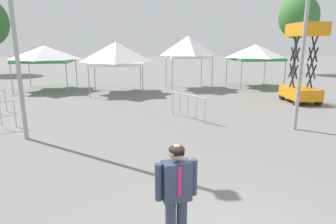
{
  "coord_description": "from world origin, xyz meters",
  "views": [
    {
      "loc": [
        -1.11,
        -3.32,
        3.17
      ],
      "look_at": [
        -0.29,
        4.51,
        1.3
      ],
      "focal_mm": 30.79,
      "sensor_mm": 36.0,
      "label": 1
    }
  ],
  "objects": [
    {
      "name": "canopy_tent_right_of_center",
      "position": [
        -2.48,
        15.84,
        2.55
      ],
      "size": [
        3.48,
        3.48,
        3.28
      ],
      "color": "#9E9EA3",
      "rests_on": "ground"
    },
    {
      "name": "tree_behind_tents_left",
      "position": [
        15.59,
        26.31,
        5.84
      ],
      "size": [
        4.01,
        4.01,
        8.06
      ],
      "color": "brown",
      "rests_on": "ground"
    },
    {
      "name": "canopy_tent_far_left",
      "position": [
        7.58,
        17.62,
        2.54
      ],
      "size": [
        3.42,
        3.42,
        3.12
      ],
      "color": "#9E9EA3",
      "rests_on": "ground"
    },
    {
      "name": "person_foreground",
      "position": [
        -0.59,
        0.51,
        1.03
      ],
      "size": [
        0.64,
        0.32,
        1.78
      ],
      "color": "#33384C",
      "rests_on": "ground"
    },
    {
      "name": "canopy_tent_behind_right",
      "position": [
        -7.43,
        17.55,
        2.48
      ],
      "size": [
        3.62,
        3.62,
        3.04
      ],
      "color": "#9E9EA3",
      "rests_on": "ground"
    },
    {
      "name": "crowd_barrier_mid_lot",
      "position": [
        0.99,
        8.59,
        0.75
      ],
      "size": [
        1.2,
        1.78,
        1.08
      ],
      "color": "#B7BABF",
      "rests_on": "ground"
    },
    {
      "name": "scissor_lift",
      "position": [
        7.74,
        11.49,
        1.26
      ],
      "size": [
        1.54,
        2.38,
        4.22
      ],
      "color": "black",
      "rests_on": "ground"
    },
    {
      "name": "canopy_tent_behind_left",
      "position": [
        2.48,
        17.24,
        2.94
      ],
      "size": [
        3.05,
        3.05,
        3.72
      ],
      "color": "#9E9EA3",
      "rests_on": "ground"
    }
  ]
}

